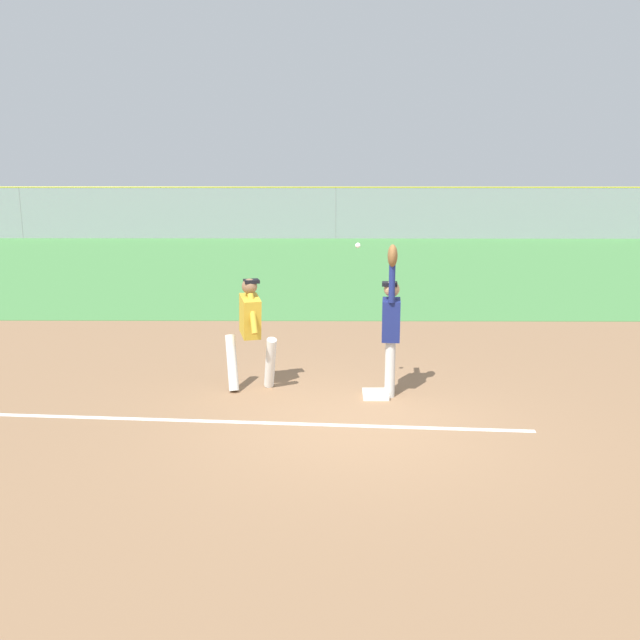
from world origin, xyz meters
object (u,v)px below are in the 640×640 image
at_px(runner, 250,326).
at_px(parked_car_silver, 404,216).
at_px(first_base, 376,394).
at_px(parked_car_green, 302,216).
at_px(fielder, 391,322).
at_px(parked_car_white, 180,216).
at_px(baseball, 358,245).

bearing_deg(runner, parked_car_silver, 63.01).
bearing_deg(first_base, parked_car_green, 94.25).
bearing_deg(fielder, parked_car_white, -67.16).
distance_m(fielder, parked_car_white, 26.85).
xyz_separation_m(runner, parked_car_white, (-6.12, 25.33, -0.32)).
bearing_deg(parked_car_silver, runner, -94.49).
xyz_separation_m(fielder, parked_car_silver, (2.92, 25.47, -0.45)).
height_order(parked_car_white, parked_car_green, same).
bearing_deg(parked_car_silver, first_base, -90.25).
relative_size(baseball, parked_car_white, 0.02).
bearing_deg(parked_car_green, first_base, -87.74).
relative_size(runner, parked_car_green, 0.39).
relative_size(first_base, baseball, 5.14).
distance_m(baseball, parked_car_green, 25.49).
xyz_separation_m(first_base, parked_car_green, (-1.90, 25.58, 0.63)).
distance_m(runner, parked_car_green, 25.25).
distance_m(parked_car_green, parked_car_silver, 5.04).
xyz_separation_m(fielder, parked_car_white, (-8.21, 25.56, -0.45)).
bearing_deg(baseball, parked_car_white, 106.84).
bearing_deg(runner, fielder, -22.19).
relative_size(fielder, parked_car_white, 0.52).
xyz_separation_m(baseball, parked_car_silver, (3.42, 25.38, -1.56)).
bearing_deg(parked_car_white, parked_car_green, -0.94).
xyz_separation_m(runner, parked_car_green, (-0.03, 25.24, -0.32)).
relative_size(fielder, parked_car_silver, 0.50).
relative_size(first_base, parked_car_green, 0.09).
relative_size(baseball, parked_car_silver, 0.02).
height_order(first_base, parked_car_green, parked_car_green).
relative_size(fielder, baseball, 30.81).
height_order(first_base, fielder, fielder).
height_order(runner, parked_car_silver, runner).
distance_m(first_base, baseball, 2.22).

